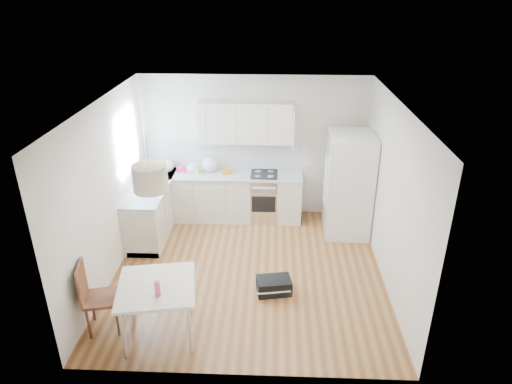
% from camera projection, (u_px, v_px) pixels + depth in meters
% --- Properties ---
extents(floor, '(4.20, 4.20, 0.00)m').
position_uv_depth(floor, '(248.00, 271.00, 7.26)').
color(floor, brown).
rests_on(floor, ground).
extents(ceiling, '(4.20, 4.20, 0.00)m').
position_uv_depth(ceiling, '(247.00, 104.00, 6.12)').
color(ceiling, white).
rests_on(ceiling, wall_back).
extents(wall_back, '(4.20, 0.00, 4.20)m').
position_uv_depth(wall_back, '(254.00, 147.00, 8.59)').
color(wall_back, beige).
rests_on(wall_back, floor).
extents(wall_left, '(0.00, 4.20, 4.20)m').
position_uv_depth(wall_left, '(107.00, 192.00, 6.77)').
color(wall_left, beige).
rests_on(wall_left, floor).
extents(wall_right, '(0.00, 4.20, 4.20)m').
position_uv_depth(wall_right, '(392.00, 197.00, 6.61)').
color(wall_right, beige).
rests_on(wall_right, floor).
extents(window_glassblock, '(0.02, 1.00, 1.00)m').
position_uv_depth(window_glassblock, '(127.00, 142.00, 7.64)').
color(window_glassblock, '#BFE0F9').
rests_on(window_glassblock, wall_left).
extents(cabinets_back, '(3.00, 0.60, 0.88)m').
position_uv_depth(cabinets_back, '(222.00, 197.00, 8.73)').
color(cabinets_back, beige).
rests_on(cabinets_back, floor).
extents(cabinets_left, '(0.60, 1.80, 0.88)m').
position_uv_depth(cabinets_left, '(153.00, 210.00, 8.23)').
color(cabinets_left, beige).
rests_on(cabinets_left, floor).
extents(counter_back, '(3.02, 0.64, 0.04)m').
position_uv_depth(counter_back, '(222.00, 175.00, 8.53)').
color(counter_back, '#AAACAF').
rests_on(counter_back, cabinets_back).
extents(counter_left, '(0.64, 1.82, 0.04)m').
position_uv_depth(counter_left, '(150.00, 187.00, 8.04)').
color(counter_left, '#AAACAF').
rests_on(counter_left, cabinets_left).
extents(backsplash_back, '(3.00, 0.01, 0.58)m').
position_uv_depth(backsplash_back, '(223.00, 154.00, 8.67)').
color(backsplash_back, white).
rests_on(backsplash_back, wall_back).
extents(backsplash_left, '(0.01, 1.80, 0.58)m').
position_uv_depth(backsplash_left, '(132.00, 170.00, 7.92)').
color(backsplash_left, white).
rests_on(backsplash_left, wall_left).
extents(upper_cabinets, '(1.70, 0.32, 0.75)m').
position_uv_depth(upper_cabinets, '(245.00, 122.00, 8.23)').
color(upper_cabinets, beige).
rests_on(upper_cabinets, wall_back).
extents(range_oven, '(0.50, 0.61, 0.88)m').
position_uv_depth(range_oven, '(264.00, 198.00, 8.70)').
color(range_oven, silver).
rests_on(range_oven, floor).
extents(sink, '(0.50, 0.80, 0.16)m').
position_uv_depth(sink, '(149.00, 187.00, 7.99)').
color(sink, silver).
rests_on(sink, counter_left).
extents(refrigerator, '(0.90, 0.94, 1.85)m').
position_uv_depth(refrigerator, '(349.00, 184.00, 8.07)').
color(refrigerator, white).
rests_on(refrigerator, floor).
extents(dining_table, '(1.10, 1.10, 0.75)m').
position_uv_depth(dining_table, '(157.00, 291.00, 5.73)').
color(dining_table, beige).
rests_on(dining_table, floor).
extents(dining_chair, '(0.50, 0.50, 1.00)m').
position_uv_depth(dining_chair, '(102.00, 297.00, 5.88)').
color(dining_chair, '#452514').
rests_on(dining_chair, floor).
extents(drink_bottle, '(0.08, 0.08, 0.24)m').
position_uv_depth(drink_bottle, '(157.00, 287.00, 5.46)').
color(drink_bottle, '#E03E77').
rests_on(drink_bottle, dining_table).
extents(gym_bag, '(0.54, 0.41, 0.23)m').
position_uv_depth(gym_bag, '(274.00, 286.00, 6.73)').
color(gym_bag, black).
rests_on(gym_bag, floor).
extents(pendant_lamp, '(0.43, 0.43, 0.31)m').
position_uv_depth(pendant_lamp, '(150.00, 178.00, 5.16)').
color(pendant_lamp, beige).
rests_on(pendant_lamp, ceiling).
extents(grocery_bag_a, '(0.27, 0.23, 0.24)m').
position_uv_depth(grocery_bag_a, '(167.00, 166.00, 8.57)').
color(grocery_bag_a, white).
rests_on(grocery_bag_a, counter_back).
extents(grocery_bag_b, '(0.21, 0.18, 0.19)m').
position_uv_depth(grocery_bag_b, '(193.00, 168.00, 8.53)').
color(grocery_bag_b, white).
rests_on(grocery_bag_b, counter_back).
extents(grocery_bag_c, '(0.31, 0.26, 0.28)m').
position_uv_depth(grocery_bag_c, '(210.00, 165.00, 8.56)').
color(grocery_bag_c, white).
rests_on(grocery_bag_c, counter_back).
extents(grocery_bag_d, '(0.24, 0.20, 0.22)m').
position_uv_depth(grocery_bag_d, '(153.00, 176.00, 8.14)').
color(grocery_bag_d, white).
rests_on(grocery_bag_d, counter_back).
extents(grocery_bag_e, '(0.29, 0.25, 0.26)m').
position_uv_depth(grocery_bag_e, '(143.00, 183.00, 7.81)').
color(grocery_bag_e, white).
rests_on(grocery_bag_e, counter_left).
extents(snack_orange, '(0.18, 0.14, 0.11)m').
position_uv_depth(snack_orange, '(226.00, 171.00, 8.49)').
color(snack_orange, '#CA6C12').
rests_on(snack_orange, counter_back).
extents(snack_yellow, '(0.17, 0.14, 0.10)m').
position_uv_depth(snack_yellow, '(195.00, 171.00, 8.53)').
color(snack_yellow, yellow).
rests_on(snack_yellow, counter_back).
extents(snack_red, '(0.17, 0.13, 0.10)m').
position_uv_depth(snack_red, '(181.00, 169.00, 8.59)').
color(snack_red, red).
rests_on(snack_red, counter_back).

